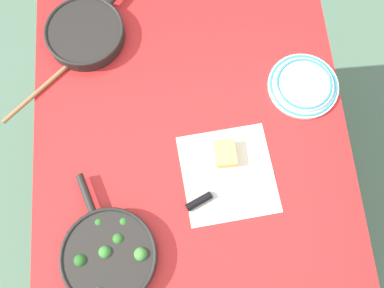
{
  "coord_description": "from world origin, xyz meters",
  "views": [
    {
      "loc": [
        -0.4,
        0.03,
        2.07
      ],
      "look_at": [
        0.0,
        0.0,
        0.79
      ],
      "focal_mm": 40.0,
      "sensor_mm": 36.0,
      "label": 1
    }
  ],
  "objects_px": {
    "grater_knife": "(216,192)",
    "dinner_plate_stack": "(304,85)",
    "skillet_broccoli": "(109,255)",
    "cheese_block": "(225,154)",
    "skillet_eggs": "(86,33)",
    "wooden_spoon": "(62,71)"
  },
  "relations": [
    {
      "from": "grater_knife",
      "to": "dinner_plate_stack",
      "type": "relative_size",
      "value": 1.16
    },
    {
      "from": "skillet_broccoli",
      "to": "dinner_plate_stack",
      "type": "xyz_separation_m",
      "value": [
        0.49,
        -0.66,
        -0.02
      ]
    },
    {
      "from": "skillet_broccoli",
      "to": "cheese_block",
      "type": "relative_size",
      "value": 4.67
    },
    {
      "from": "skillet_broccoli",
      "to": "skillet_eggs",
      "type": "relative_size",
      "value": 1.07
    },
    {
      "from": "wooden_spoon",
      "to": "cheese_block",
      "type": "height_order",
      "value": "cheese_block"
    },
    {
      "from": "wooden_spoon",
      "to": "skillet_eggs",
      "type": "bearing_deg",
      "value": 14.12
    },
    {
      "from": "skillet_broccoli",
      "to": "wooden_spoon",
      "type": "distance_m",
      "value": 0.63
    },
    {
      "from": "grater_knife",
      "to": "cheese_block",
      "type": "bearing_deg",
      "value": 46.12
    },
    {
      "from": "skillet_broccoli",
      "to": "grater_knife",
      "type": "xyz_separation_m",
      "value": [
        0.16,
        -0.33,
        -0.02
      ]
    },
    {
      "from": "skillet_broccoli",
      "to": "dinner_plate_stack",
      "type": "relative_size",
      "value": 1.67
    },
    {
      "from": "cheese_block",
      "to": "skillet_broccoli",
      "type": "bearing_deg",
      "value": 126.89
    },
    {
      "from": "skillet_eggs",
      "to": "grater_knife",
      "type": "xyz_separation_m",
      "value": [
        -0.58,
        -0.39,
        -0.02
      ]
    },
    {
      "from": "grater_knife",
      "to": "cheese_block",
      "type": "xyz_separation_m",
      "value": [
        0.12,
        -0.04,
        0.01
      ]
    },
    {
      "from": "skillet_broccoli",
      "to": "cheese_block",
      "type": "bearing_deg",
      "value": -71.56
    },
    {
      "from": "skillet_eggs",
      "to": "dinner_plate_stack",
      "type": "bearing_deg",
      "value": -70.78
    },
    {
      "from": "dinner_plate_stack",
      "to": "grater_knife",
      "type": "bearing_deg",
      "value": 135.33
    },
    {
      "from": "wooden_spoon",
      "to": "cheese_block",
      "type": "distance_m",
      "value": 0.62
    },
    {
      "from": "wooden_spoon",
      "to": "dinner_plate_stack",
      "type": "distance_m",
      "value": 0.81
    },
    {
      "from": "skillet_broccoli",
      "to": "wooden_spoon",
      "type": "bearing_deg",
      "value": -5.34
    },
    {
      "from": "skillet_eggs",
      "to": "wooden_spoon",
      "type": "relative_size",
      "value": 1.12
    },
    {
      "from": "skillet_broccoli",
      "to": "cheese_block",
      "type": "distance_m",
      "value": 0.46
    },
    {
      "from": "grater_knife",
      "to": "skillet_eggs",
      "type": "bearing_deg",
      "value": 99.08
    }
  ]
}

